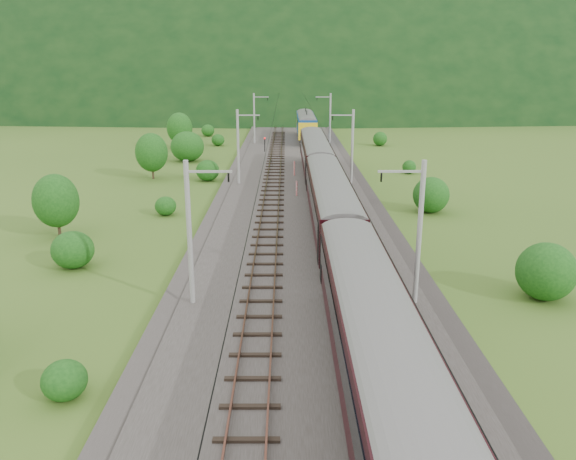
{
  "coord_description": "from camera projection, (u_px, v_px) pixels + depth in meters",
  "views": [
    {
      "loc": [
        -0.98,
        -28.86,
        13.2
      ],
      "look_at": [
        -0.87,
        6.35,
        2.6
      ],
      "focal_mm": 35.0,
      "sensor_mm": 36.0,
      "label": 1
    }
  ],
  "objects": [
    {
      "name": "ground",
      "position": [
        304.0,
        307.0,
        31.44
      ],
      "size": [
        600.0,
        600.0,
        0.0
      ],
      "primitive_type": "plane",
      "color": "#385A1C",
      "rests_on": "ground"
    },
    {
      "name": "railbed",
      "position": [
        300.0,
        248.0,
        40.97
      ],
      "size": [
        14.0,
        220.0,
        0.3
      ],
      "primitive_type": "cube",
      "color": "#38332D",
      "rests_on": "ground"
    },
    {
      "name": "track_left",
      "position": [
        267.0,
        245.0,
        40.9
      ],
      "size": [
        2.4,
        220.0,
        0.27
      ],
      "color": "#563024",
      "rests_on": "railbed"
    },
    {
      "name": "track_right",
      "position": [
        333.0,
        245.0,
        40.91
      ],
      "size": [
        2.4,
        220.0,
        0.27
      ],
      "color": "#563024",
      "rests_on": "railbed"
    },
    {
      "name": "catenary_left",
      "position": [
        239.0,
        145.0,
        60.77
      ],
      "size": [
        2.54,
        192.28,
        8.0
      ],
      "color": "gray",
      "rests_on": "railbed"
    },
    {
      "name": "catenary_right",
      "position": [
        352.0,
        145.0,
        60.8
      ],
      "size": [
        2.54,
        192.28,
        8.0
      ],
      "color": "gray",
      "rests_on": "railbed"
    },
    {
      "name": "overhead_wires",
      "position": [
        300.0,
        153.0,
        38.97
      ],
      "size": [
        4.83,
        198.0,
        0.03
      ],
      "color": "black",
      "rests_on": "ground"
    },
    {
      "name": "mountain_main",
      "position": [
        288.0,
        89.0,
        280.41
      ],
      "size": [
        504.0,
        360.0,
        244.0
      ],
      "primitive_type": "ellipsoid",
      "color": "black",
      "rests_on": "ground"
    },
    {
      "name": "mountain_ridge",
      "position": [
        77.0,
        86.0,
        318.34
      ],
      "size": [
        336.0,
        280.0,
        132.0
      ],
      "primitive_type": "ellipsoid",
      "color": "black",
      "rests_on": "ground"
    },
    {
      "name": "train",
      "position": [
        330.0,
        192.0,
        43.12
      ],
      "size": [
        3.0,
        120.55,
        5.21
      ],
      "color": "black",
      "rests_on": "ground"
    },
    {
      "name": "hazard_post_near",
      "position": [
        294.0,
        168.0,
        65.97
      ],
      "size": [
        0.18,
        0.18,
        1.68
      ],
      "primitive_type": "cylinder",
      "color": "red",
      "rests_on": "railbed"
    },
    {
      "name": "hazard_post_far",
      "position": [
        297.0,
        188.0,
        55.99
      ],
      "size": [
        0.16,
        0.16,
        1.51
      ],
      "primitive_type": "cylinder",
      "color": "red",
      "rests_on": "railbed"
    },
    {
      "name": "signal",
      "position": [
        265.0,
        143.0,
        83.29
      ],
      "size": [
        0.23,
        0.23,
        2.11
      ],
      "color": "black",
      "rests_on": "railbed"
    },
    {
      "name": "vegetation_left",
      "position": [
        123.0,
        185.0,
        50.99
      ],
      "size": [
        11.85,
        141.48,
        5.67
      ],
      "color": "#144512",
      "rests_on": "ground"
    },
    {
      "name": "vegetation_right",
      "position": [
        479.0,
        229.0,
        41.46
      ],
      "size": [
        6.12,
        106.88,
        3.03
      ],
      "color": "#144512",
      "rests_on": "ground"
    }
  ]
}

